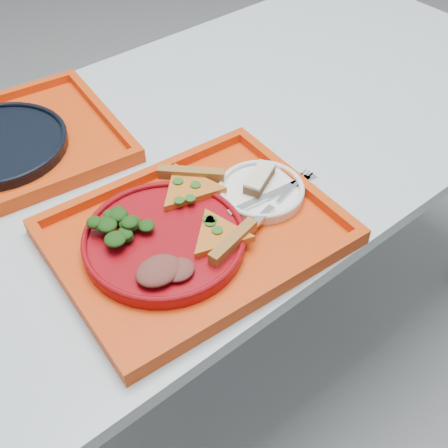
% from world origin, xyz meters
% --- Properties ---
extents(ground, '(10.00, 10.00, 0.00)m').
position_xyz_m(ground, '(0.00, 0.00, 0.00)').
color(ground, gray).
rests_on(ground, ground).
extents(table, '(1.60, 0.80, 0.75)m').
position_xyz_m(table, '(0.00, 0.00, 0.68)').
color(table, '#A8B3BC').
rests_on(table, ground).
extents(tray_main, '(0.47, 0.38, 0.01)m').
position_xyz_m(tray_main, '(-0.24, -0.21, 0.76)').
color(tray_main, red).
rests_on(tray_main, table).
extents(tray_far, '(0.49, 0.40, 0.01)m').
position_xyz_m(tray_far, '(-0.40, 0.21, 0.76)').
color(tray_far, red).
rests_on(tray_far, table).
extents(dinner_plate, '(0.26, 0.26, 0.02)m').
position_xyz_m(dinner_plate, '(-0.30, -0.20, 0.77)').
color(dinner_plate, maroon).
rests_on(dinner_plate, tray_main).
extents(side_plate, '(0.15, 0.15, 0.01)m').
position_xyz_m(side_plate, '(-0.10, -0.21, 0.77)').
color(side_plate, white).
rests_on(side_plate, tray_main).
extents(pizza_slice_a, '(0.12, 0.14, 0.02)m').
position_xyz_m(pizza_slice_a, '(-0.23, -0.26, 0.79)').
color(pizza_slice_a, gold).
rests_on(pizza_slice_a, dinner_plate).
extents(pizza_slice_b, '(0.18, 0.18, 0.02)m').
position_xyz_m(pizza_slice_b, '(-0.20, -0.14, 0.79)').
color(pizza_slice_b, gold).
rests_on(pizza_slice_b, dinner_plate).
extents(salad_heap, '(0.08, 0.07, 0.04)m').
position_xyz_m(salad_heap, '(-0.35, -0.14, 0.80)').
color(salad_heap, black).
rests_on(salad_heap, dinner_plate).
extents(meat_portion, '(0.07, 0.06, 0.02)m').
position_xyz_m(meat_portion, '(-0.35, -0.26, 0.79)').
color(meat_portion, brown).
rests_on(meat_portion, dinner_plate).
extents(dessert_bar, '(0.08, 0.06, 0.02)m').
position_xyz_m(dessert_bar, '(-0.09, -0.19, 0.79)').
color(dessert_bar, '#53351B').
rests_on(dessert_bar, side_plate).
extents(knife, '(0.19, 0.04, 0.01)m').
position_xyz_m(knife, '(-0.09, -0.23, 0.78)').
color(knife, silver).
rests_on(knife, side_plate).
extents(fork, '(0.19, 0.06, 0.01)m').
position_xyz_m(fork, '(-0.10, -0.25, 0.78)').
color(fork, silver).
rests_on(fork, side_plate).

